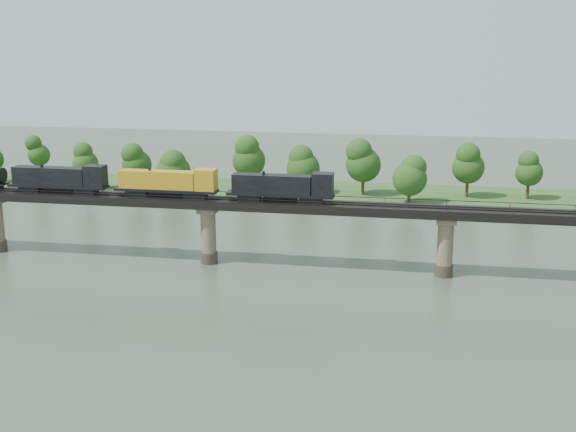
# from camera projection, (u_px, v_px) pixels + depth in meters

# --- Properties ---
(ground) EXTENTS (400.00, 400.00, 0.00)m
(ground) POSITION_uv_depth(u_px,v_px,m) (147.00, 330.00, 96.99)
(ground) COLOR #384637
(ground) RESTS_ON ground
(far_bank) EXTENTS (300.00, 24.00, 1.60)m
(far_bank) POSITION_uv_depth(u_px,v_px,m) (271.00, 192.00, 177.91)
(far_bank) COLOR #2C4F1F
(far_bank) RESTS_ON ground
(bridge) EXTENTS (236.00, 30.00, 11.50)m
(bridge) POSITION_uv_depth(u_px,v_px,m) (208.00, 232.00, 124.28)
(bridge) COLOR #473A2D
(bridge) RESTS_ON ground
(bridge_superstructure) EXTENTS (220.00, 4.90, 0.75)m
(bridge_superstructure) POSITION_uv_depth(u_px,v_px,m) (207.00, 197.00, 122.72)
(bridge_superstructure) COLOR black
(bridge_superstructure) RESTS_ON bridge
(far_treeline) EXTENTS (289.06, 17.54, 13.60)m
(far_treeline) POSITION_uv_depth(u_px,v_px,m) (234.00, 162.00, 173.06)
(far_treeline) COLOR #382619
(far_treeline) RESTS_ON far_bank
(freight_train) EXTENTS (73.15, 2.85, 5.03)m
(freight_train) POSITION_uv_depth(u_px,v_px,m) (130.00, 182.00, 124.55)
(freight_train) COLOR black
(freight_train) RESTS_ON bridge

